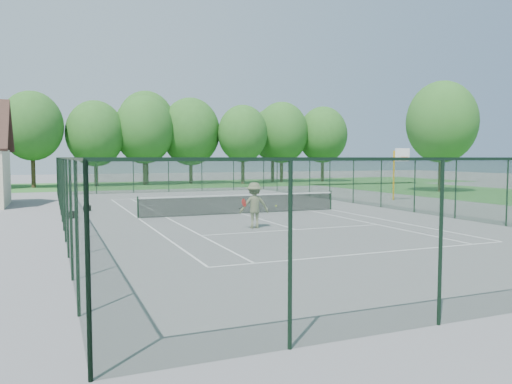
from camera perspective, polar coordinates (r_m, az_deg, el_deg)
ground at (r=26.80m, az=-1.63°, el=-2.50°), size 140.00×140.00×0.00m
grass_far at (r=55.80m, az=-12.59°, el=0.79°), size 80.00×16.00×0.01m
grass_side at (r=44.29m, az=26.72°, el=-0.35°), size 14.00×40.00×0.01m
court_lines at (r=26.80m, az=-1.63°, el=-2.49°), size 11.05×23.85×0.01m
tennis_net at (r=26.75m, az=-1.63°, el=-1.27°), size 11.08×0.08×1.10m
fence_enclosure at (r=26.67m, az=-1.63°, el=0.83°), size 18.05×36.05×3.02m
tree_line_far at (r=55.79m, az=-12.69°, el=6.94°), size 39.40×6.40×9.70m
basketball_goal at (r=36.32m, az=15.97°, el=3.12°), size 1.20×1.43×3.65m
tree_side at (r=46.68m, az=20.47°, el=7.49°), size 6.09×6.09×9.64m
sports_bag_a at (r=26.43m, az=-20.20°, el=-2.45°), size 0.52×0.43×0.36m
sports_bag_b at (r=29.68m, az=-18.74°, el=-1.77°), size 0.42×0.27×0.32m
tennis_player at (r=21.31m, az=-0.20°, el=-1.53°), size 2.11×0.95×1.96m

